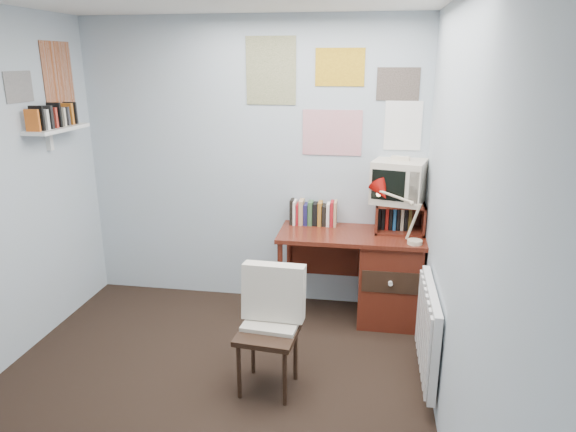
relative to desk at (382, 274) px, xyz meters
name	(u,v)px	position (x,y,z in m)	size (l,w,h in m)	color
ground	(193,415)	(-1.17, -1.48, -0.41)	(3.50, 3.50, 0.00)	black
back_wall	(252,165)	(-1.17, 0.27, 0.84)	(3.00, 0.02, 2.50)	#A9BAC1
right_wall	(460,240)	(0.33, -1.48, 0.84)	(0.02, 3.50, 2.50)	#A9BAC1
desk	(382,274)	(0.00, 0.00, 0.00)	(1.20, 0.55, 0.76)	#592014
desk_chair	(268,334)	(-0.76, -1.13, 0.00)	(0.42, 0.40, 0.82)	black
desk_lamp	(417,218)	(0.23, -0.19, 0.57)	(0.30, 0.25, 0.42)	#B6110C
tv_riser	(400,217)	(0.12, 0.11, 0.48)	(0.40, 0.30, 0.25)	#592014
crt_tv	(399,179)	(0.10, 0.13, 0.80)	(0.40, 0.37, 0.38)	beige
book_row	(325,213)	(-0.51, 0.18, 0.46)	(0.60, 0.14, 0.22)	#592014
radiator	(428,330)	(0.29, -0.93, 0.01)	(0.09, 0.80, 0.60)	white
wall_shelf	(57,129)	(-2.57, -0.38, 1.21)	(0.20, 0.62, 0.24)	white
posters_back	(333,96)	(-0.47, 0.26, 1.44)	(1.20, 0.01, 0.90)	white
posters_left	(39,79)	(-2.67, -0.38, 1.59)	(0.01, 0.70, 0.60)	white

